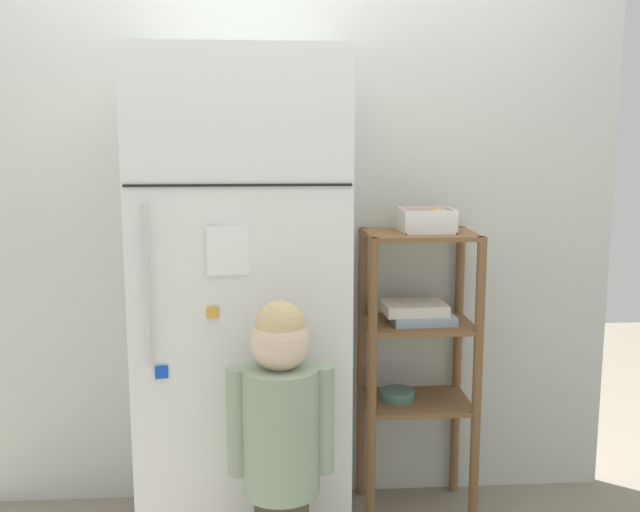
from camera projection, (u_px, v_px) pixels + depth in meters
name	position (u px, v px, depth m)	size (l,w,h in m)	color
kitchen_wall_back	(285.00, 225.00, 2.90)	(2.68, 0.03, 2.26)	silver
refrigerator	(244.00, 307.00, 2.60)	(0.71, 0.65, 1.76)	white
child_standing	(281.00, 429.00, 2.20)	(0.32, 0.24, 1.01)	#3F3E2F
pantry_shelf_unit	(417.00, 342.00, 2.82)	(0.43, 0.33, 1.13)	brown
fruit_bin	(428.00, 221.00, 2.75)	(0.20, 0.18, 0.09)	white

